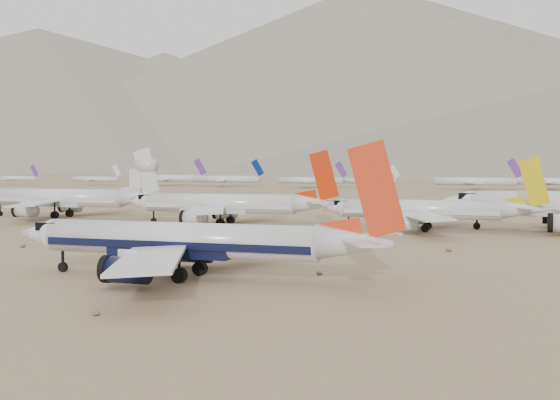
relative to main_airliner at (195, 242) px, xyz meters
name	(u,v)px	position (x,y,z in m)	size (l,w,h in m)	color
ground	(141,268)	(-10.76, 6.17, -4.61)	(7000.00, 7000.00, 0.00)	#7F664A
main_airliner	(195,242)	(0.00, 0.00, 0.00)	(47.50, 46.40, 16.76)	silver
row2_gold_tail	(430,210)	(20.81, 70.55, -0.27)	(43.56, 42.61, 15.51)	silver
row2_orange_tail	(228,204)	(-24.14, 69.92, 0.19)	(47.97, 46.93, 17.11)	silver
row2_white_trijet	(66,198)	(-72.16, 77.45, 0.63)	(51.04, 49.88, 18.09)	silver
distant_storage_row	(534,181)	(50.03, 320.54, -0.19)	(666.38, 60.23, 15.07)	silver
mountain_range	(519,87)	(59.42, 1654.18, 185.71)	(7354.00, 3024.00, 470.00)	slate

